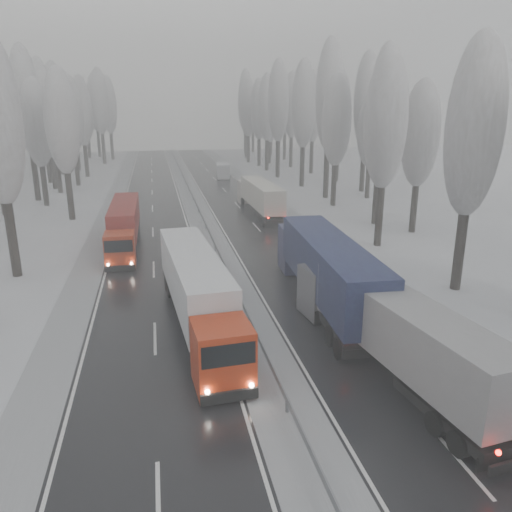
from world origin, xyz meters
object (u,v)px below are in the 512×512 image
object	(u,v)px
box_truck_distant	(223,170)
truck_red_red	(124,222)
truck_red_white	(197,288)
truck_blue_box	(324,266)
truck_cream_box	(259,195)
truck_grey_tarp	(389,325)

from	to	relation	value
box_truck_distant	truck_red_red	bearing A→B (deg)	-103.56
truck_red_white	truck_blue_box	bearing A→B (deg)	8.38
truck_cream_box	truck_red_red	bearing A→B (deg)	-144.60
truck_red_white	truck_cream_box	bearing A→B (deg)	67.51
truck_red_white	truck_red_red	size ratio (longest dim) A/B	1.12
truck_cream_box	truck_blue_box	bearing A→B (deg)	-94.59
truck_grey_tarp	truck_red_white	distance (m)	10.58
truck_grey_tarp	truck_cream_box	world-z (taller)	truck_grey_tarp
truck_blue_box	truck_red_red	bearing A→B (deg)	130.32
truck_grey_tarp	truck_cream_box	size ratio (longest dim) A/B	1.04
truck_blue_box	truck_red_red	xyz separation A→B (m)	(-12.86, 16.82, -0.46)
truck_blue_box	box_truck_distant	distance (m)	58.23
box_truck_distant	truck_red_white	world-z (taller)	truck_red_white
box_truck_distant	truck_red_white	distance (m)	60.77
box_truck_distant	truck_red_red	size ratio (longest dim) A/B	0.49
box_truck_distant	truck_red_red	xyz separation A→B (m)	(-14.51, -41.38, 0.83)
truck_grey_tarp	truck_blue_box	distance (m)	8.32
box_truck_distant	truck_blue_box	bearing A→B (deg)	-85.86
truck_cream_box	truck_red_white	world-z (taller)	truck_red_white
truck_red_white	truck_grey_tarp	bearing A→B (deg)	-42.18
truck_cream_box	truck_red_white	size ratio (longest dim) A/B	0.93
truck_blue_box	truck_cream_box	xyz separation A→B (m)	(1.68, 27.58, -0.39)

